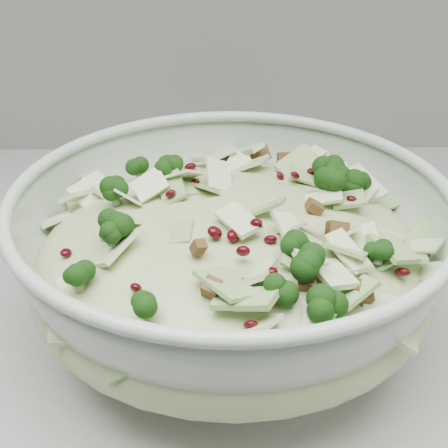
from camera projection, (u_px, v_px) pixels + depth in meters
mixing_bowl at (232, 262)px, 0.47m from camera, size 0.42×0.42×0.13m
salad at (232, 238)px, 0.46m from camera, size 0.37×0.37×0.13m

